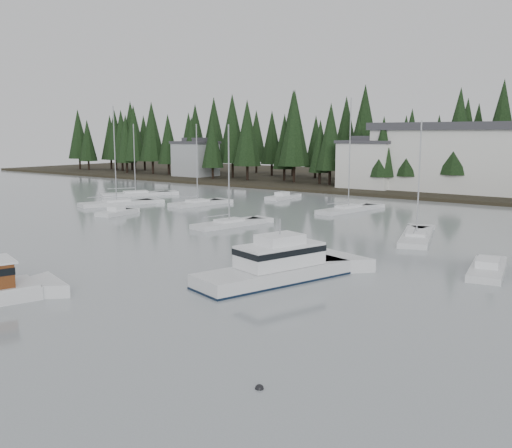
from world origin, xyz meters
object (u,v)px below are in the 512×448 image
at_px(sailboat_3, 348,211).
at_px(house_west, 369,163).
at_px(cabin_cruiser_center, 275,270).
at_px(house_far_west, 195,158).
at_px(sailboat_0, 229,225).
at_px(sailboat_6, 416,239).
at_px(sailboat_2, 198,205).
at_px(runabout_1, 487,271).
at_px(sailboat_4, 117,204).
at_px(sailboat_8, 136,195).
at_px(runabout_0, 116,214).
at_px(harbor_inn, 465,158).
at_px(runabout_3, 282,198).

bearing_deg(sailboat_3, house_west, 30.28).
bearing_deg(cabin_cruiser_center, house_far_west, 62.52).
xyz_separation_m(sailboat_0, sailboat_6, (18.71, 4.52, -0.00)).
height_order(sailboat_2, sailboat_6, sailboat_2).
height_order(cabin_cruiser_center, sailboat_6, sailboat_6).
relative_size(house_far_west, sailboat_2, 0.74).
xyz_separation_m(house_far_west, sailboat_6, (65.90, -41.01, -4.35)).
bearing_deg(sailboat_0, sailboat_2, 63.91).
bearing_deg(sailboat_6, sailboat_3, 29.36).
bearing_deg(runabout_1, sailboat_0, 69.28).
bearing_deg(sailboat_4, sailboat_0, -81.36).
xyz_separation_m(sailboat_2, sailboat_8, (-15.94, 2.96, -0.01)).
height_order(sailboat_2, sailboat_3, sailboat_3).
relative_size(cabin_cruiser_center, sailboat_6, 1.02).
relative_size(sailboat_0, sailboat_3, 0.77).
height_order(house_far_west, sailboat_0, sailboat_0).
relative_size(house_west, sailboat_0, 0.86).
relative_size(house_west, runabout_0, 1.79).
distance_m(house_west, harbor_inn, 15.45).
bearing_deg(sailboat_4, sailboat_2, -34.46).
xyz_separation_m(sailboat_8, runabout_1, (58.29, -18.98, 0.08)).
relative_size(harbor_inn, runabout_1, 4.12).
bearing_deg(sailboat_2, sailboat_6, -93.55).
xyz_separation_m(house_far_west, runabout_0, (30.93, -47.17, -4.27)).
distance_m(harbor_inn, sailboat_8, 52.51).
bearing_deg(sailboat_4, house_west, -5.95).
relative_size(harbor_inn, runabout_3, 4.63).
bearing_deg(sailboat_3, sailboat_0, 175.05).
relative_size(house_west, sailboat_6, 0.84).
distance_m(house_west, sailboat_4, 43.40).
xyz_separation_m(harbor_inn, sailboat_2, (-24.64, -35.79, -5.72)).
distance_m(sailboat_3, sailboat_6, 19.47).
bearing_deg(sailboat_8, cabin_cruiser_center, -93.86).
xyz_separation_m(house_west, sailboat_8, (-25.54, -29.48, -4.60)).
xyz_separation_m(harbor_inn, sailboat_3, (-5.27, -28.95, -5.69)).
bearing_deg(cabin_cruiser_center, runabout_1, -29.14).
distance_m(house_west, sailboat_3, 27.79).
xyz_separation_m(sailboat_0, sailboat_3, (4.58, 17.92, 0.02)).
bearing_deg(harbor_inn, sailboat_6, -78.19).
bearing_deg(sailboat_8, sailboat_0, -86.56).
xyz_separation_m(harbor_inn, sailboat_4, (-33.60, -42.30, -5.71)).
distance_m(sailboat_8, runabout_3, 23.27).
bearing_deg(sailboat_2, sailboat_4, 133.55).
relative_size(cabin_cruiser_center, runabout_0, 2.18).
bearing_deg(sailboat_8, sailboat_6, -72.90).
bearing_deg(harbor_inn, sailboat_4, -128.46).
height_order(sailboat_6, sailboat_8, sailboat_8).
bearing_deg(runabout_1, sailboat_8, 61.40).
bearing_deg(runabout_3, sailboat_0, -159.33).
bearing_deg(sailboat_4, house_far_west, 49.30).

